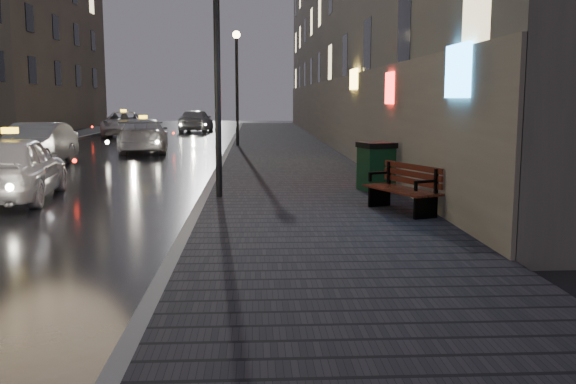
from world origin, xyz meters
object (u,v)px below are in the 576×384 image
taxi_mid (144,135)px  taxi_far (124,124)px  lamp_near (217,45)px  lamp_far (237,73)px  taxi_near (12,167)px  bench (405,188)px  car_far (196,120)px  trash_bin (376,166)px  car_left_mid (36,145)px

taxi_mid → taxi_far: 12.88m
lamp_near → taxi_mid: size_ratio=1.04×
lamp_far → taxi_near: lamp_far is taller
bench → car_far: 33.90m
bench → trash_bin: trash_bin is taller
lamp_near → taxi_near: bearing=172.5°
taxi_near → lamp_far: bearing=-113.3°
bench → taxi_far: size_ratio=0.35×
taxi_near → taxi_far: (-2.61, 25.88, -0.01)m
lamp_near → trash_bin: bearing=12.6°
lamp_near → car_far: 31.30m
taxi_mid → taxi_far: bearing=-82.1°
car_left_mid → car_far: bearing=82.5°
trash_bin → car_left_mid: car_left_mid is taller
bench → lamp_far: bearing=78.9°
lamp_near → taxi_far: (-7.38, 26.51, -2.73)m
lamp_far → taxi_far: size_ratio=0.96×
bench → taxi_mid: (-7.76, 16.22, 0.12)m
taxi_near → bench: bearing=155.9°
taxi_mid → taxi_far: taxi_far is taller
trash_bin → taxi_near: bearing=164.8°
car_left_mid → car_far: 23.07m
taxi_far → taxi_near: bearing=-91.5°
trash_bin → taxi_mid: taxi_mid is taller
lamp_near → taxi_far: bearing=105.6°
lamp_far → trash_bin: size_ratio=4.58×
lamp_far → taxi_mid: bearing=-154.4°
bench → car_far: bearing=79.2°
taxi_far → lamp_far: bearing=-62.2°
taxi_far → bench: bearing=-76.1°
bench → car_left_mid: (-10.44, 10.36, 0.13)m
lamp_far → bench: (3.71, -18.15, -2.87)m
lamp_far → taxi_near: bearing=-107.3°
trash_bin → bench: bearing=-106.7°
car_left_mid → taxi_mid: size_ratio=0.90×
lamp_near → bench: bearing=-30.1°
car_far → lamp_near: bearing=100.7°
taxi_mid → bench: bearing=108.5°
lamp_far → taxi_near: size_ratio=1.16×
taxi_near → taxi_mid: bearing=-99.1°
taxi_mid → car_far: size_ratio=1.06×
bench → taxi_mid: bearing=92.9°
car_far → taxi_far: bearing=52.3°
trash_bin → car_far: car_far is taller
bench → car_left_mid: 14.71m
taxi_mid → taxi_far: size_ratio=0.93×
lamp_near → car_far: lamp_near is taller
bench → taxi_far: (-11.09, 28.66, 0.15)m
taxi_far → car_far: (4.10, 4.51, 0.05)m
lamp_near → taxi_mid: (-4.05, 14.06, -2.75)m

